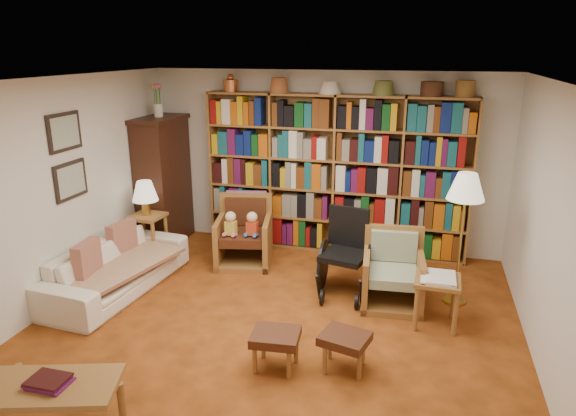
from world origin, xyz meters
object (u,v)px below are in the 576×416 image
(armchair_sage, at_px, (393,275))
(coffee_table, at_px, (49,391))
(footstool_a, at_px, (276,339))
(sofa, at_px, (117,268))
(floor_lamp, at_px, (466,192))
(side_table_lamp, at_px, (148,227))
(side_table_papers, at_px, (437,286))
(footstool_b, at_px, (345,341))
(wheelchair, at_px, (346,255))
(armchair_leather, at_px, (246,235))

(armchair_sage, bearing_deg, coffee_table, -129.34)
(coffee_table, bearing_deg, footstool_a, 41.52)
(sofa, distance_m, coffee_table, 2.41)
(sofa, distance_m, footstool_a, 2.48)
(sofa, xyz_separation_m, floor_lamp, (3.88, 0.73, 1.02))
(side_table_lamp, bearing_deg, side_table_papers, -11.45)
(armchair_sage, height_order, footstool_b, armchair_sage)
(footstool_b, bearing_deg, floor_lamp, 57.52)
(wheelchair, bearing_deg, side_table_lamp, 174.95)
(armchair_sage, bearing_deg, armchair_leather, 161.56)
(armchair_leather, xyz_separation_m, side_table_papers, (2.47, -1.09, 0.06))
(sofa, height_order, wheelchair, wheelchair)
(sofa, xyz_separation_m, side_table_papers, (3.66, 0.16, 0.15))
(floor_lamp, distance_m, coffee_table, 4.33)
(floor_lamp, xyz_separation_m, footstool_b, (-1.02, -1.60, -1.02))
(footstool_a, distance_m, footstool_b, 0.62)
(floor_lamp, distance_m, footstool_b, 2.16)
(armchair_leather, xyz_separation_m, footstool_b, (1.68, -2.12, -0.09))
(armchair_sage, relative_size, floor_lamp, 0.55)
(footstool_b, bearing_deg, armchair_leather, 128.46)
(armchair_leather, relative_size, floor_lamp, 0.60)
(armchair_sage, xyz_separation_m, coffee_table, (-2.31, -2.82, 0.05))
(armchair_leather, height_order, side_table_papers, armchair_leather)
(side_table_papers, bearing_deg, armchair_leather, 156.29)
(wheelchair, relative_size, footstool_b, 2.09)
(sofa, height_order, footstool_a, sofa)
(side_table_lamp, xyz_separation_m, wheelchair, (2.73, -0.24, -0.02))
(armchair_sage, bearing_deg, footstool_b, -102.61)
(side_table_lamp, height_order, floor_lamp, floor_lamp)
(armchair_sage, distance_m, wheelchair, 0.59)
(sofa, xyz_separation_m, wheelchair, (2.63, 0.68, 0.17))
(armchair_sage, bearing_deg, footstool_a, -120.18)
(wheelchair, height_order, footstool_b, wheelchair)
(sofa, distance_m, wheelchair, 2.72)
(wheelchair, distance_m, footstool_b, 1.58)
(armchair_sage, height_order, side_table_papers, armchair_sage)
(side_table_lamp, height_order, wheelchair, wheelchair)
(footstool_a, bearing_deg, armchair_sage, 59.82)
(armchair_sage, xyz_separation_m, side_table_papers, (0.47, -0.42, 0.12))
(side_table_lamp, relative_size, armchair_leather, 0.71)
(side_table_papers, distance_m, footstool_a, 1.83)
(armchair_sage, relative_size, wheelchair, 0.83)
(sofa, xyz_separation_m, armchair_leather, (1.18, 1.24, 0.08))
(sofa, xyz_separation_m, armchair_sage, (3.19, 0.58, 0.03))
(side_table_lamp, xyz_separation_m, armchair_leather, (1.28, 0.33, -0.11))
(armchair_leather, relative_size, side_table_papers, 1.64)
(armchair_sage, bearing_deg, floor_lamp, 12.44)
(armchair_leather, xyz_separation_m, wheelchair, (1.44, -0.57, 0.09))
(side_table_lamp, relative_size, side_table_papers, 1.17)
(floor_lamp, xyz_separation_m, footstool_a, (-1.62, -1.74, -1.01))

